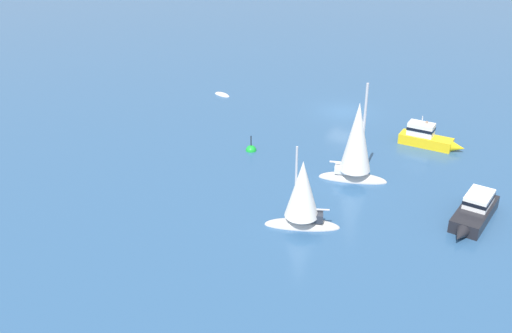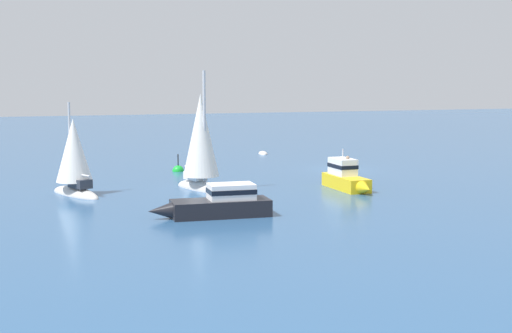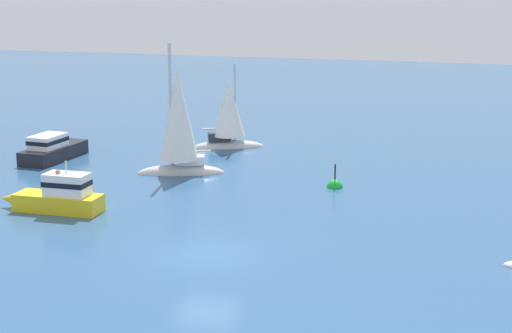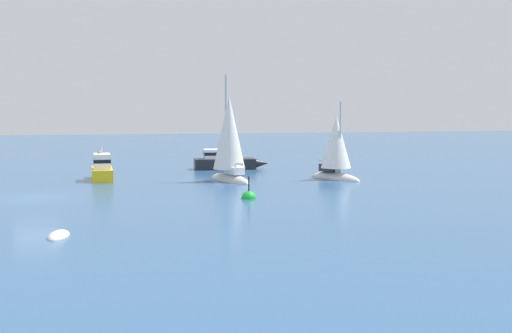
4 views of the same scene
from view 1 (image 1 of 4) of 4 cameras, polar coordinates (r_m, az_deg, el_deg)
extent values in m
plane|color=#2D5684|center=(55.57, 8.32, 5.18)|extent=(160.00, 160.00, 0.00)
ellipsoid|color=silver|center=(59.34, -3.24, 6.80)|extent=(1.97, 1.11, 0.49)
ellipsoid|color=silver|center=(37.39, 4.40, -5.68)|extent=(4.72, 3.10, 0.97)
cube|color=#2D333D|center=(37.00, 5.31, -4.74)|extent=(1.62, 1.36, 0.52)
cylinder|color=silver|center=(35.94, 3.81, -1.66)|extent=(0.14, 0.14, 4.91)
cylinder|color=silver|center=(36.74, 5.38, -4.06)|extent=(1.94, 1.02, 0.11)
cone|color=white|center=(36.08, 4.43, -2.13)|extent=(2.81, 2.81, 3.68)
cylinder|color=white|center=(36.86, 4.25, -4.34)|extent=(0.32, 0.32, 1.06)
sphere|color=tan|center=(36.53, 4.28, -3.47)|extent=(0.24, 0.24, 0.24)
ellipsoid|color=silver|center=(43.26, 9.17, -1.24)|extent=(4.96, 2.79, 1.06)
cube|color=white|center=(42.93, 8.47, -0.25)|extent=(1.65, 1.28, 0.48)
cylinder|color=silver|center=(41.63, 10.21, 3.44)|extent=(0.18, 0.18, 6.69)
cylinder|color=silver|center=(42.72, 8.48, 0.34)|extent=(2.10, 0.88, 0.14)
cone|color=white|center=(41.84, 9.61, 2.81)|extent=(2.80, 2.80, 5.02)
cube|color=yellow|center=(49.74, 15.85, 2.36)|extent=(4.17, 1.51, 0.82)
cone|color=yellow|center=(49.30, 18.66, 1.73)|extent=(1.06, 0.85, 0.82)
cube|color=white|center=(49.49, 15.43, 3.45)|extent=(2.04, 1.17, 1.03)
cube|color=black|center=(49.47, 15.44, 3.51)|extent=(2.08, 1.21, 0.24)
cylinder|color=silver|center=(49.20, 15.54, 4.32)|extent=(0.08, 0.08, 0.59)
cylinder|color=white|center=(49.57, 15.86, 3.40)|extent=(0.32, 0.32, 0.98)
sphere|color=gray|center=(49.35, 15.94, 4.05)|extent=(0.24, 0.24, 0.24)
cube|color=black|center=(40.18, 20.06, -4.23)|extent=(1.99, 4.92, 0.83)
cone|color=black|center=(37.65, 18.83, -6.19)|extent=(0.88, 1.24, 0.83)
cube|color=white|center=(40.28, 20.45, -2.91)|extent=(1.53, 2.30, 0.78)
cube|color=black|center=(40.26, 20.46, -2.86)|extent=(1.57, 2.34, 0.24)
sphere|color=green|center=(47.17, -0.47, 1.54)|extent=(0.85, 0.85, 0.85)
cylinder|color=black|center=(46.83, -0.48, 2.46)|extent=(0.08, 0.08, 0.82)
camera|label=2|loc=(41.00, 73.28, -12.06)|focal=51.46mm
camera|label=3|loc=(81.56, 9.95, 19.33)|focal=54.83mm
camera|label=4|loc=(76.01, -22.79, 13.36)|focal=48.98mm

